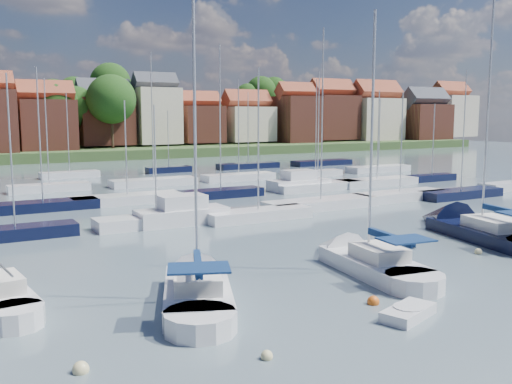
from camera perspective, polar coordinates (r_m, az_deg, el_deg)
ground at (r=64.44m, az=-9.73°, el=0.22°), size 260.00×260.00×0.00m
sailboat_left at (r=26.94m, az=-5.94°, el=-9.47°), size 6.74×11.15×14.80m
sailboat_centre at (r=32.02m, az=10.42°, el=-6.77°), size 4.20×11.12×14.77m
sailboat_navy at (r=42.89m, az=20.45°, el=-3.45°), size 6.50×14.37×19.15m
tender at (r=24.76m, az=14.98°, el=-11.59°), size 2.97×2.08×0.58m
buoy_a at (r=20.25m, az=-17.12°, el=-16.85°), size 0.55×0.55×0.55m
buoy_b at (r=20.37m, az=1.08°, el=-16.35°), size 0.42×0.42×0.42m
buoy_c at (r=26.21m, az=11.64°, el=-10.91°), size 0.55×0.55×0.55m
buoy_e at (r=36.10m, az=12.38°, el=-5.75°), size 0.44×0.44×0.44m
buoy_g at (r=37.03m, az=21.33°, el=-5.77°), size 0.45×0.45×0.45m
marina_field at (r=60.59m, az=-6.49°, el=0.22°), size 79.62×41.41×15.93m
far_shore_town at (r=154.72m, az=-20.76°, el=5.88°), size 212.46×90.00×22.27m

